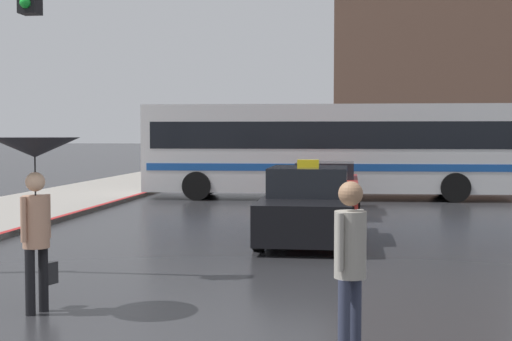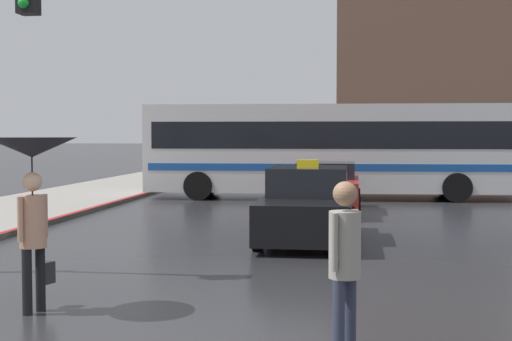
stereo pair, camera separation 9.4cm
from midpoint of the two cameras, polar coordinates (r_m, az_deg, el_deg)
name	(u,v)px [view 2 (the right image)]	position (r m, az deg, el deg)	size (l,w,h in m)	color
taxi	(308,207)	(14.75, 4.35, -2.97)	(1.91, 4.21, 1.68)	black
sedan_red	(326,189)	(20.07, 5.76, -1.48)	(1.91, 4.29, 1.41)	maroon
city_bus	(330,147)	(24.52, 6.05, 1.91)	(12.58, 3.12, 3.19)	silver
pedestrian_with_umbrella	(32,171)	(9.13, -17.19, -0.06)	(1.09, 1.09, 2.17)	black
pedestrian_man	(345,255)	(6.98, 7.50, -6.70)	(0.42, 0.44, 1.76)	#2D3347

